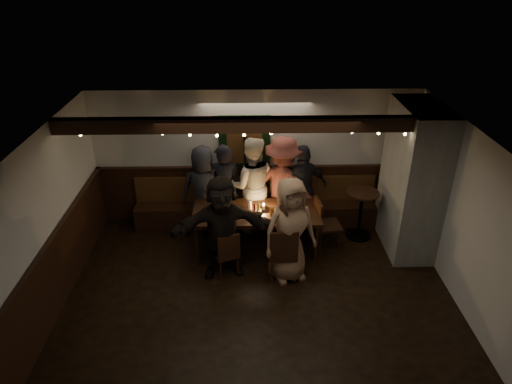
{
  "coord_description": "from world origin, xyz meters",
  "views": [
    {
      "loc": [
        -0.17,
        -5.37,
        4.75
      ],
      "look_at": [
        -0.01,
        1.6,
        1.05
      ],
      "focal_mm": 32.0,
      "sensor_mm": 36.0,
      "label": 1
    }
  ],
  "objects_px": {
    "person_f": "(222,227)",
    "person_b": "(224,190)",
    "dining_table": "(256,215)",
    "person_a": "(204,190)",
    "chair_near_right": "(283,252)",
    "person_d": "(283,185)",
    "person_g": "(290,230)",
    "person_c": "(252,185)",
    "chair_end": "(323,221)",
    "chair_near_left": "(227,252)",
    "person_e": "(302,189)",
    "high_top": "(361,209)"
  },
  "relations": [
    {
      "from": "person_f",
      "to": "person_d",
      "type": "bearing_deg",
      "value": 43.38
    },
    {
      "from": "person_a",
      "to": "person_b",
      "type": "distance_m",
      "value": 0.38
    },
    {
      "from": "person_a",
      "to": "person_c",
      "type": "xyz_separation_m",
      "value": [
        0.88,
        0.01,
        0.08
      ]
    },
    {
      "from": "chair_end",
      "to": "person_f",
      "type": "height_order",
      "value": "person_f"
    },
    {
      "from": "person_a",
      "to": "person_c",
      "type": "bearing_deg",
      "value": 179.06
    },
    {
      "from": "chair_near_right",
      "to": "person_g",
      "type": "height_order",
      "value": "person_g"
    },
    {
      "from": "chair_near_left",
      "to": "chair_end",
      "type": "xyz_separation_m",
      "value": [
        1.66,
        0.77,
        0.08
      ]
    },
    {
      "from": "dining_table",
      "to": "person_g",
      "type": "relative_size",
      "value": 1.23
    },
    {
      "from": "high_top",
      "to": "person_g",
      "type": "height_order",
      "value": "person_g"
    },
    {
      "from": "chair_near_right",
      "to": "chair_end",
      "type": "bearing_deg",
      "value": 49.73
    },
    {
      "from": "dining_table",
      "to": "person_a",
      "type": "height_order",
      "value": "person_a"
    },
    {
      "from": "person_a",
      "to": "person_e",
      "type": "relative_size",
      "value": 0.98
    },
    {
      "from": "chair_near_left",
      "to": "chair_near_right",
      "type": "distance_m",
      "value": 0.9
    },
    {
      "from": "person_a",
      "to": "person_e",
      "type": "height_order",
      "value": "person_e"
    },
    {
      "from": "person_c",
      "to": "chair_end",
      "type": "bearing_deg",
      "value": 151.35
    },
    {
      "from": "person_g",
      "to": "chair_near_left",
      "type": "bearing_deg",
      "value": 157.61
    },
    {
      "from": "chair_near_right",
      "to": "person_b",
      "type": "distance_m",
      "value": 1.82
    },
    {
      "from": "chair_near_left",
      "to": "person_f",
      "type": "height_order",
      "value": "person_f"
    },
    {
      "from": "chair_near_left",
      "to": "person_b",
      "type": "distance_m",
      "value": 1.43
    },
    {
      "from": "dining_table",
      "to": "person_a",
      "type": "bearing_deg",
      "value": 143.87
    },
    {
      "from": "chair_near_left",
      "to": "person_g",
      "type": "bearing_deg",
      "value": -2.3
    },
    {
      "from": "person_e",
      "to": "person_a",
      "type": "bearing_deg",
      "value": -25.04
    },
    {
      "from": "person_f",
      "to": "person_b",
      "type": "bearing_deg",
      "value": 82.5
    },
    {
      "from": "chair_end",
      "to": "person_d",
      "type": "xyz_separation_m",
      "value": [
        -0.68,
        0.64,
        0.39
      ]
    },
    {
      "from": "person_c",
      "to": "person_d",
      "type": "bearing_deg",
      "value": 177.27
    },
    {
      "from": "dining_table",
      "to": "person_b",
      "type": "relative_size",
      "value": 1.23
    },
    {
      "from": "person_g",
      "to": "chair_end",
      "type": "bearing_deg",
      "value": 30.2
    },
    {
      "from": "chair_near_left",
      "to": "high_top",
      "type": "relative_size",
      "value": 0.88
    },
    {
      "from": "dining_table",
      "to": "person_g",
      "type": "xyz_separation_m",
      "value": [
        0.5,
        -0.77,
        0.17
      ]
    },
    {
      "from": "chair_near_left",
      "to": "chair_near_right",
      "type": "relative_size",
      "value": 0.84
    },
    {
      "from": "person_f",
      "to": "person_g",
      "type": "relative_size",
      "value": 0.99
    },
    {
      "from": "chair_near_left",
      "to": "person_b",
      "type": "xyz_separation_m",
      "value": [
        -0.09,
        1.36,
        0.42
      ]
    },
    {
      "from": "dining_table",
      "to": "high_top",
      "type": "height_order",
      "value": "dining_table"
    },
    {
      "from": "chair_near_left",
      "to": "person_f",
      "type": "distance_m",
      "value": 0.43
    },
    {
      "from": "person_b",
      "to": "dining_table",
      "type": "bearing_deg",
      "value": 129.87
    },
    {
      "from": "chair_end",
      "to": "person_a",
      "type": "relative_size",
      "value": 0.57
    },
    {
      "from": "chair_end",
      "to": "person_f",
      "type": "distance_m",
      "value": 1.9
    },
    {
      "from": "person_d",
      "to": "person_f",
      "type": "xyz_separation_m",
      "value": [
        -1.06,
        -1.34,
        -0.05
      ]
    },
    {
      "from": "chair_end",
      "to": "person_g",
      "type": "relative_size",
      "value": 0.54
    },
    {
      "from": "person_b",
      "to": "person_d",
      "type": "height_order",
      "value": "person_d"
    },
    {
      "from": "person_d",
      "to": "person_g",
      "type": "relative_size",
      "value": 1.05
    },
    {
      "from": "chair_near_right",
      "to": "person_e",
      "type": "bearing_deg",
      "value": 73.1
    },
    {
      "from": "person_d",
      "to": "person_g",
      "type": "xyz_separation_m",
      "value": [
        -0.0,
        -1.45,
        -0.05
      ]
    },
    {
      "from": "person_d",
      "to": "person_g",
      "type": "bearing_deg",
      "value": 113.02
    },
    {
      "from": "chair_end",
      "to": "high_top",
      "type": "xyz_separation_m",
      "value": [
        0.74,
        0.34,
        0.05
      ]
    },
    {
      "from": "chair_near_right",
      "to": "person_c",
      "type": "relative_size",
      "value": 0.53
    },
    {
      "from": "chair_near_right",
      "to": "person_f",
      "type": "distance_m",
      "value": 1.04
    },
    {
      "from": "person_a",
      "to": "person_g",
      "type": "relative_size",
      "value": 0.96
    },
    {
      "from": "chair_end",
      "to": "person_a",
      "type": "distance_m",
      "value": 2.24
    },
    {
      "from": "chair_near_right",
      "to": "person_d",
      "type": "bearing_deg",
      "value": 86.25
    }
  ]
}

